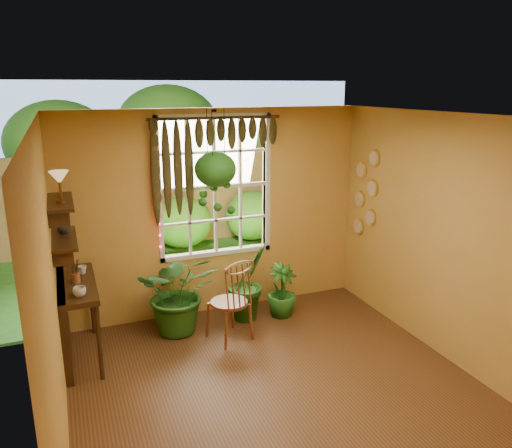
{
  "coord_description": "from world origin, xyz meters",
  "views": [
    {
      "loc": [
        -1.84,
        -3.82,
        2.95
      ],
      "look_at": [
        0.13,
        1.15,
        1.48
      ],
      "focal_mm": 35.0,
      "sensor_mm": 36.0,
      "label": 1
    }
  ],
  "objects_px": {
    "counter_ledge": "(69,313)",
    "potted_plant_left": "(179,292)",
    "windsor_chair": "(231,313)",
    "hanging_basket": "(215,173)",
    "potted_plant_mid": "(248,282)"
  },
  "relations": [
    {
      "from": "potted_plant_left",
      "to": "hanging_basket",
      "type": "xyz_separation_m",
      "value": [
        0.54,
        0.16,
        1.41
      ]
    },
    {
      "from": "potted_plant_mid",
      "to": "hanging_basket",
      "type": "bearing_deg",
      "value": 163.63
    },
    {
      "from": "counter_ledge",
      "to": "potted_plant_mid",
      "type": "xyz_separation_m",
      "value": [
        2.2,
        0.23,
        -0.05
      ]
    },
    {
      "from": "counter_ledge",
      "to": "windsor_chair",
      "type": "bearing_deg",
      "value": -7.67
    },
    {
      "from": "potted_plant_mid",
      "to": "hanging_basket",
      "type": "relative_size",
      "value": 0.79
    },
    {
      "from": "windsor_chair",
      "to": "hanging_basket",
      "type": "bearing_deg",
      "value": 69.12
    },
    {
      "from": "windsor_chair",
      "to": "potted_plant_left",
      "type": "xyz_separation_m",
      "value": [
        -0.52,
        0.43,
        0.18
      ]
    },
    {
      "from": "hanging_basket",
      "to": "windsor_chair",
      "type": "bearing_deg",
      "value": -92.31
    },
    {
      "from": "counter_ledge",
      "to": "hanging_basket",
      "type": "bearing_deg",
      "value": 10.67
    },
    {
      "from": "counter_ledge",
      "to": "hanging_basket",
      "type": "relative_size",
      "value": 0.94
    },
    {
      "from": "potted_plant_left",
      "to": "potted_plant_mid",
      "type": "bearing_deg",
      "value": 2.74
    },
    {
      "from": "counter_ledge",
      "to": "hanging_basket",
      "type": "distance_m",
      "value": 2.31
    },
    {
      "from": "windsor_chair",
      "to": "potted_plant_left",
      "type": "distance_m",
      "value": 0.7
    },
    {
      "from": "potted_plant_left",
      "to": "potted_plant_mid",
      "type": "height_order",
      "value": "potted_plant_left"
    },
    {
      "from": "counter_ledge",
      "to": "potted_plant_left",
      "type": "xyz_separation_m",
      "value": [
        1.28,
        0.19,
        -0.03
      ]
    }
  ]
}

